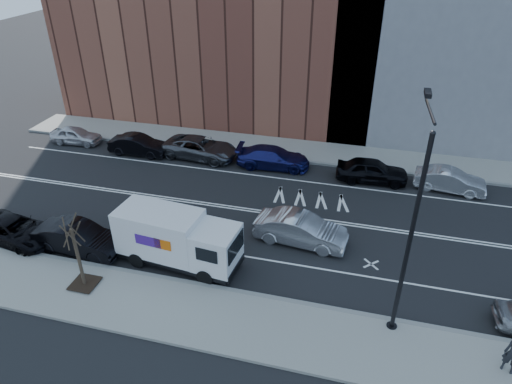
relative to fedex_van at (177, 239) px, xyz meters
The scene contains 18 objects.
ground 6.73m from the fedex_van, 58.58° to the left, with size 120.00×120.00×0.00m, color black.
sidewalk_near 4.89m from the fedex_van, 43.07° to the right, with size 44.00×3.60×0.15m, color gray.
sidewalk_far 14.87m from the fedex_van, 76.63° to the left, with size 44.00×3.60×0.15m, color gray.
curb_near 3.96m from the fedex_van, 22.23° to the right, with size 44.00×0.25×0.17m, color gray.
curb_far 13.13m from the fedex_van, 74.81° to the left, with size 44.00×0.25×0.17m, color gray.
road_markings 6.73m from the fedex_van, 58.58° to the left, with size 40.00×8.60×0.01m, color white, non-canonical shape.
streetlight 11.10m from the fedex_van, ahead, with size 0.44×4.02×9.34m.
street_tree 4.54m from the fedex_van, 141.99° to the right, with size 1.20×1.20×3.75m.
fedex_van is the anchor object (origin of this frame).
far_parked_a 17.64m from the fedex_van, 139.40° to the left, with size 1.56×3.88×1.32m, color silver.
far_parked_b 13.45m from the fedex_van, 125.39° to the left, with size 1.52×4.36×1.44m, color black.
far_parked_c 12.01m from the fedex_van, 105.28° to the left, with size 2.50×5.43×1.51m, color #4B4D53.
far_parked_d 11.66m from the fedex_van, 78.73° to the left, with size 2.06×5.07×1.47m, color navy.
far_parked_e 14.30m from the fedex_van, 50.84° to the left, with size 1.86×4.63×1.58m, color black.
far_parked_f 17.78m from the fedex_van, 38.64° to the left, with size 1.52×4.35×1.43m, color silver.
driving_sedan 6.54m from the fedex_van, 29.98° to the left, with size 1.71×4.92×1.62m, color silver.
near_parked_rear_a 5.42m from the fedex_van, behind, with size 1.67×4.78×1.57m, color black.
near_parked_rear_b 9.25m from the fedex_van, behind, with size 2.22×4.81×1.34m, color black.
Camera 1 is at (4.90, -22.08, 14.85)m, focal length 32.00 mm.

